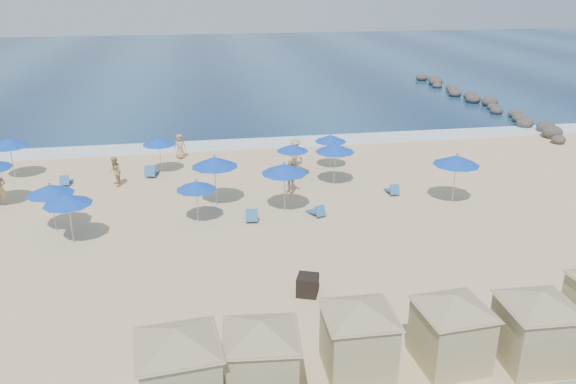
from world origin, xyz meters
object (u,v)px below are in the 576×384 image
at_px(cabana_0, 178,359).
at_px(umbrella_11, 457,160).
at_px(umbrella_1, 50,189).
at_px(beachgoer_1, 115,172).
at_px(umbrella_4, 159,141).
at_px(cabana_2, 359,327).
at_px(beachgoer_4, 180,146).
at_px(rock_jetty, 479,101).
at_px(umbrella_5, 215,162).
at_px(umbrella_7, 293,148).
at_px(umbrella_9, 331,138).
at_px(beachgoer_3, 295,154).
at_px(umbrella_3, 67,199).
at_px(cabana_3, 452,321).
at_px(beachgoer_2, 290,176).
at_px(cabana_1, 261,348).
at_px(trash_bin, 308,285).
at_px(umbrella_2, 9,143).
at_px(beachgoer_0, 0,188).
at_px(umbrella_8, 284,169).
at_px(umbrella_6, 196,185).
at_px(umbrella_10, 335,148).
at_px(cabana_4, 538,318).

bearing_deg(cabana_0, umbrella_11, 42.58).
height_order(umbrella_1, beachgoer_1, umbrella_1).
relative_size(umbrella_4, beachgoer_1, 1.32).
relative_size(cabana_2, beachgoer_4, 2.62).
distance_m(rock_jetty, umbrella_5, 32.26).
distance_m(umbrella_7, umbrella_9, 2.88).
bearing_deg(beachgoer_4, beachgoer_3, -33.95).
relative_size(umbrella_3, umbrella_4, 1.05).
bearing_deg(umbrella_4, cabana_3, -64.49).
height_order(umbrella_4, beachgoer_2, umbrella_4).
bearing_deg(cabana_1, trash_bin, 64.82).
xyz_separation_m(cabana_0, beachgoer_3, (6.79, 19.71, -0.69)).
distance_m(umbrella_2, beachgoer_3, 16.62).
bearing_deg(cabana_2, umbrella_4, 108.47).
height_order(umbrella_5, beachgoer_3, umbrella_5).
bearing_deg(umbrella_1, cabana_1, -56.89).
distance_m(rock_jetty, beachgoer_0, 40.44).
height_order(rock_jetty, umbrella_4, umbrella_4).
bearing_deg(umbrella_7, umbrella_8, -104.74).
height_order(umbrella_6, umbrella_11, umbrella_11).
bearing_deg(umbrella_10, cabana_1, -110.84).
distance_m(umbrella_7, beachgoer_1, 10.12).
height_order(cabana_1, cabana_2, cabana_1).
distance_m(rock_jetty, umbrella_1, 39.46).
height_order(cabana_4, umbrella_5, cabana_4).
distance_m(umbrella_10, beachgoer_3, 3.85).
xyz_separation_m(umbrella_1, umbrella_10, (14.28, 3.86, 0.10)).
distance_m(umbrella_2, beachgoer_4, 9.91).
relative_size(umbrella_6, beachgoer_3, 1.18).
bearing_deg(cabana_2, beachgoer_1, 117.01).
bearing_deg(umbrella_10, trash_bin, -108.84).
xyz_separation_m(cabana_3, umbrella_10, (0.38, 15.89, 0.67)).
distance_m(cabana_4, beachgoer_1, 23.08).
height_order(umbrella_3, umbrella_11, umbrella_11).
xyz_separation_m(beachgoer_1, beachgoer_2, (9.53, -2.58, 0.05)).
relative_size(cabana_2, umbrella_2, 1.68).
bearing_deg(umbrella_6, cabana_1, -82.86).
bearing_deg(umbrella_2, rock_jetty, 21.23).
bearing_deg(umbrella_10, umbrella_9, 80.93).
relative_size(umbrella_3, beachgoer_1, 1.39).
height_order(beachgoer_3, beachgoer_4, beachgoer_3).
relative_size(trash_bin, umbrella_3, 0.32).
bearing_deg(beachgoer_0, umbrella_7, 10.36).
relative_size(umbrella_9, beachgoer_4, 1.37).
distance_m(umbrella_1, beachgoer_4, 11.80).
bearing_deg(rock_jetty, umbrella_7, -140.58).
bearing_deg(cabana_3, cabana_0, -175.92).
xyz_separation_m(umbrella_6, umbrella_7, (5.61, 5.51, -0.06)).
distance_m(umbrella_1, umbrella_11, 19.71).
bearing_deg(trash_bin, umbrella_5, 128.00).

